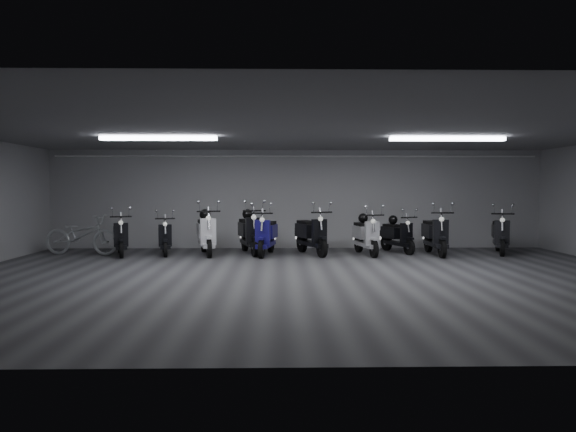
{
  "coord_description": "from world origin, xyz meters",
  "views": [
    {
      "loc": [
        -0.53,
        -9.85,
        1.7
      ],
      "look_at": [
        -0.3,
        2.5,
        1.05
      ],
      "focal_mm": 32.46,
      "sensor_mm": 36.0,
      "label": 1
    }
  ],
  "objects_px": {
    "scooter_7": "(398,230)",
    "scooter_9": "(500,228)",
    "helmet_0": "(363,218)",
    "helmet_1": "(393,220)",
    "scooter_0": "(120,231)",
    "scooter_1": "(165,232)",
    "helmet_2": "(247,214)",
    "scooter_5": "(312,228)",
    "helmet_3": "(205,215)",
    "scooter_3": "(249,226)",
    "scooter_2": "(206,227)",
    "bicycle": "(81,230)",
    "scooter_6": "(366,230)",
    "scooter_8": "(435,228)",
    "scooter_4": "(266,229)"
  },
  "relations": [
    {
      "from": "scooter_2",
      "to": "scooter_5",
      "type": "relative_size",
      "value": 1.03
    },
    {
      "from": "scooter_8",
      "to": "bicycle",
      "type": "distance_m",
      "value": 9.07
    },
    {
      "from": "scooter_1",
      "to": "scooter_5",
      "type": "xyz_separation_m",
      "value": [
        3.78,
        -0.06,
        0.1
      ]
    },
    {
      "from": "helmet_1",
      "to": "helmet_2",
      "type": "relative_size",
      "value": 0.89
    },
    {
      "from": "helmet_3",
      "to": "scooter_1",
      "type": "bearing_deg",
      "value": -169.48
    },
    {
      "from": "scooter_0",
      "to": "scooter_5",
      "type": "height_order",
      "value": "scooter_5"
    },
    {
      "from": "scooter_0",
      "to": "helmet_0",
      "type": "relative_size",
      "value": 6.76
    },
    {
      "from": "scooter_5",
      "to": "helmet_1",
      "type": "relative_size",
      "value": 7.64
    },
    {
      "from": "scooter_4",
      "to": "helmet_3",
      "type": "relative_size",
      "value": 6.41
    },
    {
      "from": "helmet_0",
      "to": "helmet_1",
      "type": "xyz_separation_m",
      "value": [
        0.88,
        0.41,
        -0.07
      ]
    },
    {
      "from": "scooter_0",
      "to": "helmet_3",
      "type": "distance_m",
      "value": 2.16
    },
    {
      "from": "scooter_0",
      "to": "scooter_8",
      "type": "distance_m",
      "value": 8.03
    },
    {
      "from": "scooter_5",
      "to": "helmet_2",
      "type": "height_order",
      "value": "scooter_5"
    },
    {
      "from": "scooter_5",
      "to": "scooter_6",
      "type": "height_order",
      "value": "scooter_5"
    },
    {
      "from": "scooter_1",
      "to": "scooter_3",
      "type": "bearing_deg",
      "value": -9.5
    },
    {
      "from": "helmet_1",
      "to": "scooter_5",
      "type": "bearing_deg",
      "value": -165.31
    },
    {
      "from": "scooter_4",
      "to": "scooter_9",
      "type": "distance_m",
      "value": 6.09
    },
    {
      "from": "scooter_5",
      "to": "helmet_3",
      "type": "distance_m",
      "value": 2.8
    },
    {
      "from": "scooter_9",
      "to": "bicycle",
      "type": "relative_size",
      "value": 0.91
    },
    {
      "from": "scooter_5",
      "to": "helmet_2",
      "type": "xyz_separation_m",
      "value": [
        -1.67,
        0.48,
        0.33
      ]
    },
    {
      "from": "scooter_8",
      "to": "scooter_3",
      "type": "bearing_deg",
      "value": 176.82
    },
    {
      "from": "scooter_2",
      "to": "helmet_3",
      "type": "relative_size",
      "value": 6.66
    },
    {
      "from": "scooter_3",
      "to": "bicycle",
      "type": "bearing_deg",
      "value": 167.38
    },
    {
      "from": "scooter_2",
      "to": "scooter_5",
      "type": "height_order",
      "value": "scooter_2"
    },
    {
      "from": "scooter_5",
      "to": "helmet_3",
      "type": "bearing_deg",
      "value": 154.14
    },
    {
      "from": "scooter_0",
      "to": "scooter_3",
      "type": "bearing_deg",
      "value": -13.42
    },
    {
      "from": "scooter_0",
      "to": "scooter_8",
      "type": "relative_size",
      "value": 0.92
    },
    {
      "from": "scooter_7",
      "to": "scooter_9",
      "type": "height_order",
      "value": "scooter_9"
    },
    {
      "from": "helmet_0",
      "to": "helmet_3",
      "type": "bearing_deg",
      "value": 178.97
    },
    {
      "from": "scooter_1",
      "to": "bicycle",
      "type": "distance_m",
      "value": 2.13
    },
    {
      "from": "scooter_1",
      "to": "helmet_3",
      "type": "relative_size",
      "value": 5.59
    },
    {
      "from": "scooter_2",
      "to": "scooter_5",
      "type": "bearing_deg",
      "value": -13.55
    },
    {
      "from": "bicycle",
      "to": "scooter_7",
      "type": "bearing_deg",
      "value": -78.37
    },
    {
      "from": "scooter_9",
      "to": "helmet_1",
      "type": "bearing_deg",
      "value": -172.13
    },
    {
      "from": "scooter_0",
      "to": "scooter_3",
      "type": "xyz_separation_m",
      "value": [
        3.26,
        0.3,
        0.08
      ]
    },
    {
      "from": "bicycle",
      "to": "helmet_2",
      "type": "xyz_separation_m",
      "value": [
        4.23,
        0.41,
        0.39
      ]
    },
    {
      "from": "scooter_2",
      "to": "bicycle",
      "type": "distance_m",
      "value": 3.21
    },
    {
      "from": "helmet_3",
      "to": "scooter_7",
      "type": "bearing_deg",
      "value": 1.43
    },
    {
      "from": "bicycle",
      "to": "helmet_3",
      "type": "bearing_deg",
      "value": -77.34
    },
    {
      "from": "scooter_4",
      "to": "scooter_9",
      "type": "xyz_separation_m",
      "value": [
        6.09,
        0.18,
        -0.02
      ]
    },
    {
      "from": "helmet_2",
      "to": "helmet_3",
      "type": "relative_size",
      "value": 0.96
    },
    {
      "from": "scooter_4",
      "to": "scooter_7",
      "type": "xyz_separation_m",
      "value": [
        3.47,
        0.47,
        -0.08
      ]
    },
    {
      "from": "scooter_2",
      "to": "scooter_3",
      "type": "bearing_deg",
      "value": -1.59
    },
    {
      "from": "scooter_2",
      "to": "helmet_0",
      "type": "xyz_separation_m",
      "value": [
        4.06,
        0.18,
        0.22
      ]
    },
    {
      "from": "bicycle",
      "to": "helmet_1",
      "type": "relative_size",
      "value": 8.02
    },
    {
      "from": "scooter_2",
      "to": "helmet_0",
      "type": "bearing_deg",
      "value": -11.15
    },
    {
      "from": "scooter_3",
      "to": "scooter_4",
      "type": "height_order",
      "value": "scooter_3"
    },
    {
      "from": "bicycle",
      "to": "helmet_2",
      "type": "distance_m",
      "value": 4.27
    },
    {
      "from": "scooter_6",
      "to": "scooter_7",
      "type": "height_order",
      "value": "scooter_6"
    },
    {
      "from": "scooter_1",
      "to": "helmet_2",
      "type": "distance_m",
      "value": 2.19
    }
  ]
}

